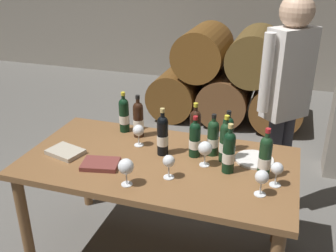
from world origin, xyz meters
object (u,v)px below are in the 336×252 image
wine_bottle_8 (138,119)px  wine_bottle_7 (229,151)px  wine_bottle_1 (124,115)px  wine_bottle_3 (213,137)px  wine_glass_0 (277,169)px  sommelier_presenting (286,91)px  wine_bottle_4 (195,128)px  wine_glass_5 (138,131)px  leather_ledger (65,152)px  wine_glass_1 (126,167)px  wine_bottle_5 (225,142)px  serving_plate (254,159)px  wine_bottle_0 (228,133)px  tasting_notebook (101,164)px  wine_bottle_2 (265,157)px  wine_glass_3 (169,162)px  wine_glass_4 (262,178)px  wine_bottle_6 (162,135)px  wine_glass_2 (205,149)px  dining_table (158,173)px  wine_bottle_9 (195,139)px

wine_bottle_8 → wine_bottle_7: bearing=-22.7°
wine_bottle_1 → wine_bottle_3: (0.68, -0.15, -0.01)m
wine_glass_0 → sommelier_presenting: size_ratio=0.08×
wine_bottle_4 → wine_glass_5: 0.38m
wine_bottle_4 → wine_glass_5: bearing=-162.6°
leather_ledger → wine_glass_1: bearing=-6.9°
wine_bottle_1 → wine_bottle_5: size_ratio=0.98×
wine_glass_1 → serving_plate: bearing=37.5°
sommelier_presenting → wine_bottle_4: bearing=-138.3°
wine_bottle_0 → wine_bottle_4: (-0.22, -0.00, 0.01)m
wine_glass_5 → tasting_notebook: size_ratio=0.68×
wine_bottle_2 → wine_glass_3: (-0.52, -0.17, -0.03)m
wine_glass_4 → leather_ledger: size_ratio=0.68×
wine_glass_3 → leather_ledger: (-0.72, 0.07, -0.09)m
wine_bottle_3 → wine_bottle_5: (0.09, -0.06, 0.01)m
wine_bottle_3 → wine_glass_4: bearing=-47.4°
wine_bottle_7 → wine_glass_1: bearing=-148.1°
wine_bottle_6 → wine_bottle_8: wine_bottle_6 is taller
wine_bottle_2 → wine_glass_2: size_ratio=1.93×
dining_table → wine_bottle_7: 0.49m
wine_bottle_4 → tasting_notebook: wine_bottle_4 is taller
wine_glass_3 → serving_plate: (0.45, 0.36, -0.10)m
wine_bottle_6 → wine_bottle_8: (-0.24, 0.20, -0.00)m
wine_bottle_2 → wine_glass_5: size_ratio=2.06×
serving_plate → wine_glass_2: bearing=-151.7°
wine_glass_4 → tasting_notebook: 0.96m
wine_bottle_0 → wine_bottle_7: size_ratio=0.90×
wine_glass_0 → wine_glass_4: (-0.07, -0.12, 0.00)m
wine_bottle_5 → wine_bottle_9: size_ratio=1.11×
wine_bottle_3 → wine_bottle_9: (-0.10, -0.06, -0.00)m
wine_bottle_1 → wine_glass_4: wine_bottle_1 is taller
wine_bottle_0 → wine_glass_2: (-0.09, -0.24, -0.01)m
wine_bottle_4 → wine_bottle_6: wine_bottle_6 is taller
wine_glass_2 → wine_glass_5: wine_glass_2 is taller
wine_glass_0 → wine_bottle_5: bearing=148.9°
wine_glass_3 → tasting_notebook: size_ratio=0.66×
wine_bottle_2 → wine_bottle_9: 0.46m
wine_bottle_8 → wine_bottle_3: bearing=-10.8°
wine_bottle_4 → wine_glass_2: wine_bottle_4 is taller
wine_bottle_3 → sommelier_presenting: (0.41, 0.57, 0.16)m
wine_bottle_0 → wine_glass_1: bearing=-128.3°
wine_glass_1 → wine_glass_4: wine_glass_1 is taller
wine_glass_5 → leather_ledger: (-0.41, -0.26, -0.09)m
wine_bottle_2 → serving_plate: 0.23m
wine_bottle_3 → wine_glass_2: size_ratio=1.74×
wine_bottle_0 → wine_bottle_5: wine_bottle_5 is taller
wine_bottle_3 → wine_bottle_6: (-0.31, -0.09, 0.01)m
wine_bottle_4 → tasting_notebook: 0.66m
wine_bottle_5 → wine_glass_0: size_ratio=2.12×
wine_bottle_7 → leather_ledger: bearing=-174.2°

